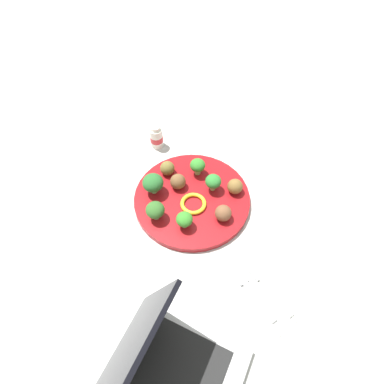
% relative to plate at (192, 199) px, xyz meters
% --- Properties ---
extents(ground_plane, '(4.00, 4.00, 0.00)m').
position_rel_plate_xyz_m(ground_plane, '(0.00, 0.00, -0.01)').
color(ground_plane, '#B2B2AD').
extents(plate, '(0.28, 0.28, 0.02)m').
position_rel_plate_xyz_m(plate, '(0.00, 0.00, 0.00)').
color(plate, maroon).
rests_on(plate, ground_plane).
extents(broccoli_floret_far_rim, '(0.04, 0.04, 0.05)m').
position_rel_plate_xyz_m(broccoli_floret_far_rim, '(0.00, 0.10, 0.04)').
color(broccoli_floret_far_rim, '#9CCF7E').
rests_on(broccoli_floret_far_rim, plate).
extents(broccoli_floret_mid_left, '(0.04, 0.04, 0.05)m').
position_rel_plate_xyz_m(broccoli_floret_mid_left, '(0.05, -0.06, 0.04)').
color(broccoli_floret_mid_left, '#93C36D').
rests_on(broccoli_floret_mid_left, plate).
extents(broccoli_floret_mid_right, '(0.04, 0.04, 0.04)m').
position_rel_plate_xyz_m(broccoli_floret_mid_right, '(-0.06, 0.06, 0.03)').
color(broccoli_floret_mid_right, '#93BD6B').
rests_on(broccoli_floret_mid_right, plate).
extents(broccoli_floret_near_rim, '(0.05, 0.05, 0.05)m').
position_rel_plate_xyz_m(broccoli_floret_near_rim, '(0.07, 0.07, 0.04)').
color(broccoli_floret_near_rim, '#90CD75').
rests_on(broccoli_floret_near_rim, plate).
extents(broccoli_floret_center, '(0.04, 0.04, 0.05)m').
position_rel_plate_xyz_m(broccoli_floret_center, '(-0.01, -0.06, 0.04)').
color(broccoli_floret_center, '#A2C174').
rests_on(broccoli_floret_center, plate).
extents(meatball_front_left, '(0.04, 0.04, 0.04)m').
position_rel_plate_xyz_m(meatball_front_left, '(-0.09, -0.02, 0.03)').
color(meatball_front_left, brown).
rests_on(meatball_front_left, plate).
extents(meatball_back_right, '(0.04, 0.04, 0.04)m').
position_rel_plate_xyz_m(meatball_back_right, '(-0.04, -0.09, 0.03)').
color(meatball_back_right, brown).
rests_on(meatball_back_right, plate).
extents(meatball_mid_right, '(0.04, 0.04, 0.04)m').
position_rel_plate_xyz_m(meatball_mid_right, '(0.10, 0.01, 0.03)').
color(meatball_mid_right, brown).
rests_on(meatball_mid_right, plate).
extents(meatball_far_rim, '(0.04, 0.04, 0.04)m').
position_rel_plate_xyz_m(meatball_far_rim, '(0.05, 0.01, 0.03)').
color(meatball_far_rim, brown).
rests_on(meatball_far_rim, plate).
extents(pepper_ring_near_rim, '(0.08, 0.08, 0.01)m').
position_rel_plate_xyz_m(pepper_ring_near_rim, '(-0.02, 0.01, 0.01)').
color(pepper_ring_near_rim, yellow).
rests_on(pepper_ring_near_rim, plate).
extents(napkin, '(0.17, 0.12, 0.01)m').
position_rel_plate_xyz_m(napkin, '(-0.26, 0.02, -0.01)').
color(napkin, white).
rests_on(napkin, ground_plane).
extents(fork, '(0.12, 0.02, 0.01)m').
position_rel_plate_xyz_m(fork, '(-0.26, 0.03, -0.00)').
color(fork, silver).
rests_on(fork, napkin).
extents(knife, '(0.15, 0.02, 0.01)m').
position_rel_plate_xyz_m(knife, '(-0.26, -0.00, -0.00)').
color(knife, white).
rests_on(knife, napkin).
extents(yogurt_bottle, '(0.04, 0.04, 0.07)m').
position_rel_plate_xyz_m(yogurt_bottle, '(0.21, -0.03, 0.02)').
color(yogurt_bottle, white).
rests_on(yogurt_bottle, ground_plane).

